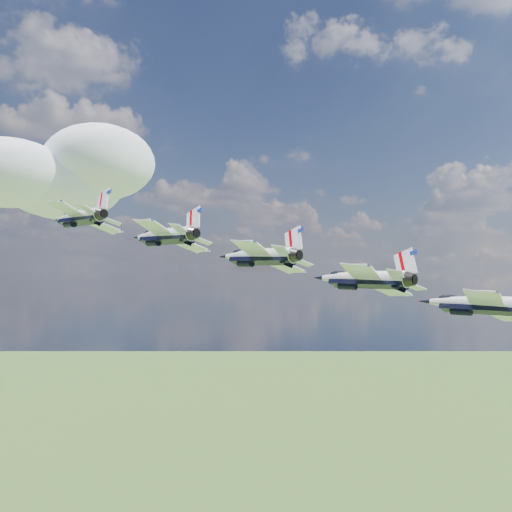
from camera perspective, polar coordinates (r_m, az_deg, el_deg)
name	(u,v)px	position (r m, az deg, el deg)	size (l,w,h in m)	color
cloud_far	(56,175)	(254.50, -19.35, 7.70)	(68.35, 53.70, 26.85)	white
jet_0	(78,217)	(78.14, -17.42, 3.72)	(9.54, 14.13, 4.22)	white
jet_1	(162,236)	(71.91, -9.35, 2.02)	(9.54, 14.13, 4.22)	white
jet_2	(256,256)	(67.41, 0.00, 0.00)	(9.54, 14.13, 4.22)	white
jet_3	(360,279)	(65.02, 10.35, -2.23)	(9.54, 14.13, 4.22)	silver
jet_4	(476,304)	(64.97, 21.12, -4.47)	(9.54, 14.13, 4.22)	silver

